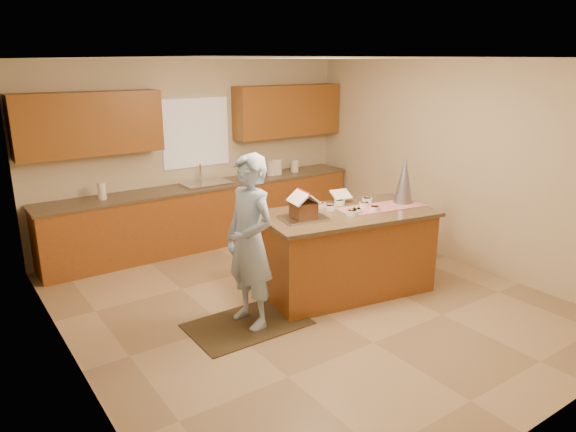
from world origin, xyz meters
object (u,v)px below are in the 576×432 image
Objects in this scene: boy at (250,242)px; gingerbread_house at (304,207)px; tinsel_tree at (404,180)px; island_base at (345,253)px.

gingerbread_house is at bearing 93.62° from boy.
tinsel_tree is 1.70× the size of gingerbread_house.
boy reaches higher than tinsel_tree.
gingerbread_house reaches higher than island_base.
gingerbread_house is (0.77, 0.13, 0.21)m from boy.
tinsel_tree reaches higher than gingerbread_house.
boy is at bearing -166.49° from island_base.
gingerbread_house is at bearing -174.81° from island_base.
boy reaches higher than island_base.
tinsel_tree is 1.44m from gingerbread_house.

